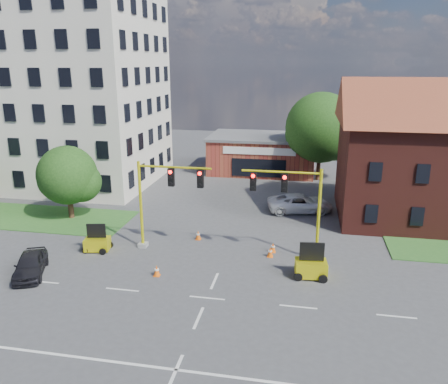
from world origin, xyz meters
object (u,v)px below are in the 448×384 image
at_px(signal_mast_east, 293,203).
at_px(trailer_east, 311,267).
at_px(pickup_white, 300,203).
at_px(sedan_dark, 30,264).
at_px(signal_mast_west, 163,195).
at_px(trailer_west, 97,243).

relative_size(signal_mast_east, trailer_east, 2.89).
xyz_separation_m(pickup_white, sedan_dark, (-16.02, -14.98, -0.08)).
bearing_deg(trailer_east, signal_mast_east, 113.03).
bearing_deg(sedan_dark, signal_mast_west, 14.12).
bearing_deg(signal_mast_east, pickup_white, 87.63).
bearing_deg(signal_mast_east, sedan_dark, -161.43).
bearing_deg(sedan_dark, trailer_east, -13.54).
height_order(signal_mast_east, trailer_west, signal_mast_east).
bearing_deg(trailer_west, trailer_east, -15.59).
bearing_deg(trailer_west, sedan_dark, -131.43).
bearing_deg(signal_mast_east, signal_mast_west, 180.00).
height_order(pickup_white, sedan_dark, pickup_white).
relative_size(trailer_west, sedan_dark, 0.46).
bearing_deg(signal_mast_west, trailer_east, -13.48).
xyz_separation_m(signal_mast_west, trailer_west, (-4.50, -1.19, -3.33)).
relative_size(signal_mast_west, trailer_west, 3.29).
relative_size(signal_mast_west, sedan_dark, 1.52).
bearing_deg(sedan_dark, signal_mast_east, -4.54).
xyz_separation_m(trailer_east, sedan_dark, (-16.91, -2.85, 0.02)).
bearing_deg(signal_mast_west, pickup_white, 46.87).
distance_m(trailer_east, pickup_white, 12.16).
height_order(signal_mast_west, sedan_dark, signal_mast_west).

